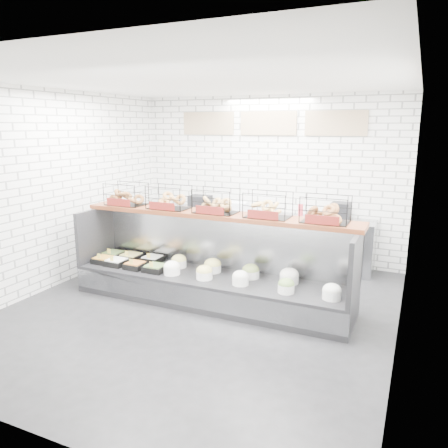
% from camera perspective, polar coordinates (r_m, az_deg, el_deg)
% --- Properties ---
extents(ground, '(5.50, 5.50, 0.00)m').
position_cam_1_polar(ground, '(6.09, -3.14, -11.10)').
color(ground, black).
rests_on(ground, ground).
extents(room_shell, '(5.02, 5.51, 3.01)m').
position_cam_1_polar(room_shell, '(6.13, -0.76, 8.97)').
color(room_shell, white).
rests_on(room_shell, ground).
extents(display_case, '(4.00, 0.90, 1.20)m').
position_cam_1_polar(display_case, '(6.26, -1.84, -7.17)').
color(display_case, black).
rests_on(display_case, ground).
extents(bagel_shelf, '(4.10, 0.50, 0.40)m').
position_cam_1_polar(bagel_shelf, '(6.13, -1.07, 2.56)').
color(bagel_shelf, '#4F2111').
rests_on(bagel_shelf, display_case).
extents(prep_counter, '(4.00, 0.60, 1.20)m').
position_cam_1_polar(prep_counter, '(8.06, 4.77, -1.61)').
color(prep_counter, '#93969B').
rests_on(prep_counter, ground).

